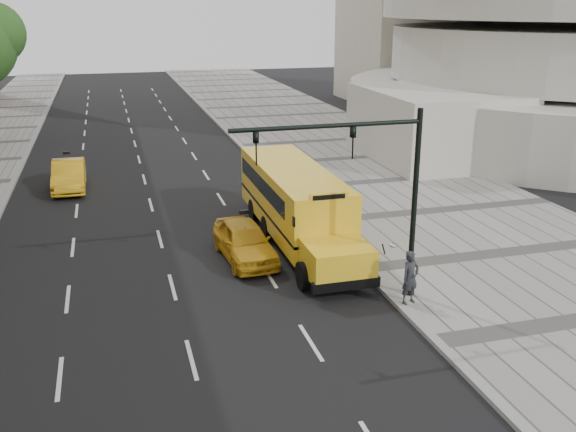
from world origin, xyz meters
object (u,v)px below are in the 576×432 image
object	(u,v)px
taxi_near	(245,241)
traffic_signal	(375,184)
school_bus	(295,199)
taxi_far	(69,175)
pedestrian	(410,277)

from	to	relation	value
taxi_near	traffic_signal	distance (m)	6.71
school_bus	taxi_near	distance (m)	3.16
school_bus	taxi_far	distance (m)	14.17
taxi_far	pedestrian	xyz separation A→B (m)	(11.23, -17.67, 0.28)
taxi_near	pedestrian	distance (m)	6.98
traffic_signal	taxi_near	bearing A→B (deg)	123.29
school_bus	taxi_far	size ratio (longest dim) A/B	2.47
pedestrian	taxi_far	bearing A→B (deg)	105.65
taxi_far	taxi_near	bearing A→B (deg)	-60.77
traffic_signal	school_bus	bearing A→B (deg)	96.07
taxi_far	traffic_signal	size ratio (longest dim) A/B	0.73
traffic_signal	taxi_far	bearing A→B (deg)	120.74
school_bus	pedestrian	xyz separation A→B (m)	(1.79, -7.14, -0.72)
school_bus	taxi_far	xyz separation A→B (m)	(-9.43, 10.53, -0.99)
taxi_near	traffic_signal	bearing A→B (deg)	-60.71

